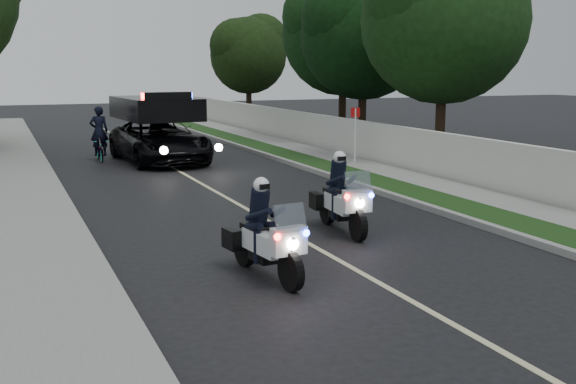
% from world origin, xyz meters
% --- Properties ---
extents(ground, '(120.00, 120.00, 0.00)m').
position_xyz_m(ground, '(0.00, 0.00, 0.00)').
color(ground, black).
rests_on(ground, ground).
extents(curb_right, '(0.20, 60.00, 0.15)m').
position_xyz_m(curb_right, '(4.10, 10.00, 0.07)').
color(curb_right, gray).
rests_on(curb_right, ground).
extents(grass_verge, '(1.20, 60.00, 0.16)m').
position_xyz_m(grass_verge, '(4.80, 10.00, 0.08)').
color(grass_verge, '#193814').
rests_on(grass_verge, ground).
extents(sidewalk_right, '(1.40, 60.00, 0.16)m').
position_xyz_m(sidewalk_right, '(6.10, 10.00, 0.08)').
color(sidewalk_right, gray).
rests_on(sidewalk_right, ground).
extents(property_wall, '(0.22, 60.00, 1.50)m').
position_xyz_m(property_wall, '(7.10, 10.00, 0.75)').
color(property_wall, beige).
rests_on(property_wall, ground).
extents(curb_left, '(0.20, 60.00, 0.15)m').
position_xyz_m(curb_left, '(-4.10, 10.00, 0.07)').
color(curb_left, gray).
rests_on(curb_left, ground).
extents(sidewalk_left, '(2.00, 60.00, 0.16)m').
position_xyz_m(sidewalk_left, '(-5.20, 10.00, 0.08)').
color(sidewalk_left, gray).
rests_on(sidewalk_left, ground).
extents(lane_marking, '(0.12, 50.00, 0.01)m').
position_xyz_m(lane_marking, '(0.00, 10.00, 0.00)').
color(lane_marking, '#BFB78C').
rests_on(lane_marking, ground).
extents(police_moto_left, '(0.95, 2.07, 1.70)m').
position_xyz_m(police_moto_left, '(-1.60, 1.23, 0.00)').
color(police_moto_left, silver).
rests_on(police_moto_left, ground).
extents(police_moto_right, '(0.86, 2.09, 1.74)m').
position_xyz_m(police_moto_right, '(1.08, 3.69, 0.00)').
color(police_moto_right, silver).
rests_on(police_moto_right, ground).
extents(police_suv, '(3.08, 5.95, 2.81)m').
position_xyz_m(police_suv, '(-0.08, 16.25, 0.00)').
color(police_suv, black).
rests_on(police_suv, ground).
extents(bicycle, '(0.53, 1.51, 0.79)m').
position_xyz_m(bicycle, '(-2.09, 17.45, 0.00)').
color(bicycle, black).
rests_on(bicycle, ground).
extents(cyclist, '(0.68, 0.47, 1.85)m').
position_xyz_m(cyclist, '(-2.09, 17.45, 0.00)').
color(cyclist, black).
rests_on(cyclist, ground).
extents(sign_post, '(0.38, 0.38, 2.16)m').
position_xyz_m(sign_post, '(6.00, 12.31, 0.00)').
color(sign_post, red).
rests_on(sign_post, ground).
extents(tree_right_b, '(6.40, 6.40, 10.00)m').
position_xyz_m(tree_right_b, '(9.34, 12.01, 0.00)').
color(tree_right_b, '#173A13').
rests_on(tree_right_b, ground).
extents(tree_right_c, '(7.43, 7.43, 9.41)m').
position_xyz_m(tree_right_c, '(9.62, 18.43, 0.00)').
color(tree_right_c, black).
rests_on(tree_right_c, ground).
extents(tree_right_d, '(6.81, 6.81, 9.79)m').
position_xyz_m(tree_right_d, '(9.94, 21.03, 0.00)').
color(tree_right_d, '#133612').
rests_on(tree_right_d, ground).
extents(tree_right_e, '(6.07, 6.07, 8.16)m').
position_xyz_m(tree_right_e, '(9.60, 33.63, 0.00)').
color(tree_right_e, black).
rests_on(tree_right_e, ground).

